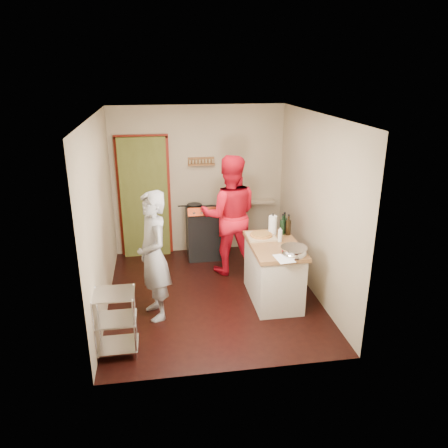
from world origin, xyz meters
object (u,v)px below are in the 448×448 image
(person_red, at_px, (230,215))
(island, at_px, (274,270))
(stove, at_px, (204,232))
(wire_shelving, at_px, (115,320))
(person_stripe, at_px, (154,256))

(person_red, bearing_deg, island, 120.30)
(stove, relative_size, island, 0.81)
(island, bearing_deg, wire_shelving, -155.90)
(wire_shelving, height_order, person_stripe, person_stripe)
(island, xyz_separation_m, person_stripe, (-1.67, -0.18, 0.41))
(stove, relative_size, person_red, 0.52)
(wire_shelving, relative_size, island, 0.64)
(stove, xyz_separation_m, person_stripe, (-0.87, -1.85, 0.42))
(stove, distance_m, person_stripe, 2.09)
(stove, height_order, wire_shelving, stove)
(person_red, bearing_deg, wire_shelving, 55.90)
(island, relative_size, person_red, 0.65)
(stove, relative_size, person_stripe, 0.58)
(stove, height_order, person_red, person_red)
(wire_shelving, xyz_separation_m, island, (2.13, 0.95, 0.02))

